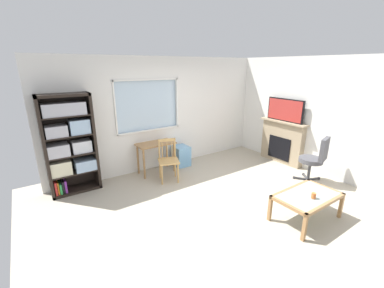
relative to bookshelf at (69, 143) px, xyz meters
The scene contains 12 objects.
ground 3.11m from the bookshelf, 44.05° to the right, with size 6.36×5.57×0.02m, color #B2A893.
wall_back_with_window 2.18m from the bookshelf, ahead, with size 5.36×0.15×2.59m.
wall_right 5.27m from the bookshelf, 22.84° to the right, with size 0.12×4.77×2.59m, color white.
bookshelf is the anchor object (origin of this frame).
desk_under_window 1.79m from the bookshelf, ahead, with size 0.85×0.44×0.71m.
wooden_chair 1.95m from the bookshelf, 19.38° to the right, with size 0.53×0.52×0.90m.
plastic_drawer_unit 2.55m from the bookshelf, ahead, with size 0.35×0.40×0.49m, color #72ADDB.
fireplace 4.89m from the bookshelf, 15.42° to the right, with size 0.26×1.23×1.07m.
tv 4.87m from the bookshelf, 15.48° to the right, with size 0.06×0.98×0.55m.
office_chair 4.93m from the bookshelf, 29.83° to the right, with size 0.58×0.56×1.00m.
coffee_table 4.31m from the bookshelf, 47.35° to the right, with size 1.07×0.65×0.44m.
sippy_cup 4.36m from the bookshelf, 48.68° to the right, with size 0.07×0.07×0.09m, color orange.
Camera 1 is at (-2.71, -2.97, 2.39)m, focal length 23.30 mm.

